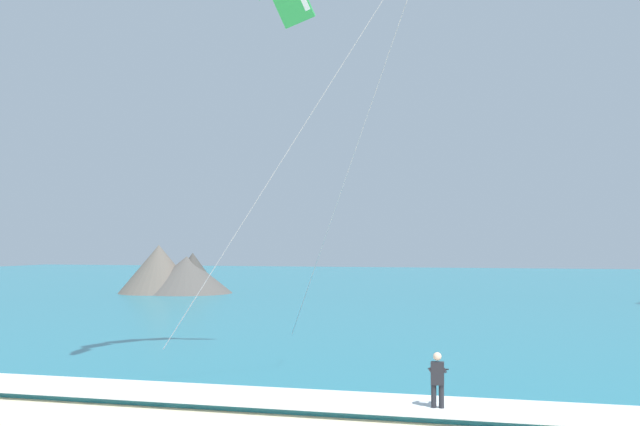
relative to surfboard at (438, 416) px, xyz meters
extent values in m
cube|color=teal|center=(5.37, 59.27, 0.07)|extent=(200.00, 120.00, 0.20)
ellipsoid|color=#E04C38|center=(0.00, 0.00, 0.00)|extent=(0.50, 1.42, 0.05)
cube|color=black|center=(0.00, 0.25, 0.04)|extent=(0.16, 0.07, 0.04)
cube|color=black|center=(0.00, -0.25, 0.04)|extent=(0.16, 0.07, 0.04)
cylinder|color=#232328|center=(-0.10, 0.00, 0.39)|extent=(0.14, 0.14, 0.84)
cylinder|color=#232328|center=(0.10, 0.00, 0.39)|extent=(0.14, 0.14, 0.84)
cube|color=#232328|center=(0.00, 0.00, 1.11)|extent=(0.35, 0.22, 0.60)
sphere|color=beige|center=(0.00, 0.00, 1.55)|extent=(0.22, 0.22, 0.22)
cylinder|color=#232328|center=(-0.19, 0.15, 1.16)|extent=(0.11, 0.51, 0.22)
cylinder|color=#232328|center=(0.17, 0.17, 1.16)|extent=(0.11, 0.51, 0.22)
cylinder|color=black|center=(-0.02, 0.38, 1.16)|extent=(0.55, 0.06, 0.04)
cube|color=#3F3F42|center=(-0.01, 0.12, 0.89)|extent=(0.12, 0.09, 0.10)
cube|color=green|center=(-6.05, 6.71, 13.53)|extent=(1.62, 0.96, 1.70)
cylinder|color=#B2B2B7|center=(-3.02, 3.55, 7.35)|extent=(6.09, 6.36, 12.37)
cylinder|color=#B2B2B7|center=(-4.41, 1.14, 7.35)|extent=(8.87, 1.54, 12.37)
cone|color=#56514C|center=(-26.36, 41.39, 1.69)|extent=(8.58, 8.58, 3.43)
cone|color=#665B51|center=(-28.80, 40.87, 2.20)|extent=(7.34, 7.34, 4.45)
cone|color=#47423D|center=(-25.93, 41.70, 1.85)|extent=(5.41, 5.41, 3.75)
camera|label=1|loc=(2.15, -20.12, 4.51)|focal=42.48mm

